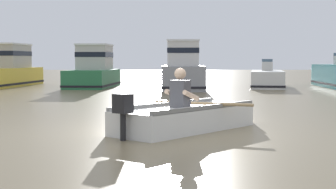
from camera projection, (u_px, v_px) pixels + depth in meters
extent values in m
plane|color=#7A6B4C|center=(152.00, 132.00, 9.61)|extent=(120.00, 120.00, 0.00)
cube|color=white|center=(185.00, 119.00, 9.84)|extent=(2.86, 3.06, 0.44)
cube|color=white|center=(235.00, 112.00, 11.16)|extent=(0.72, 0.70, 0.42)
cube|color=gray|center=(165.00, 104.00, 10.16)|extent=(2.05, 2.35, 0.08)
cube|color=gray|center=(207.00, 107.00, 9.50)|extent=(2.05, 2.35, 0.08)
cube|color=white|center=(182.00, 110.00, 9.76)|extent=(0.95, 0.87, 0.06)
cylinder|color=black|center=(123.00, 124.00, 8.59)|extent=(0.14, 0.14, 0.54)
cube|color=black|center=(123.00, 103.00, 8.57)|extent=(0.37, 0.36, 0.32)
cube|color=#4C4C51|center=(180.00, 94.00, 9.70)|extent=(0.40, 0.39, 0.52)
sphere|color=beige|center=(180.00, 74.00, 9.67)|extent=(0.22, 0.22, 0.22)
cylinder|color=beige|center=(173.00, 94.00, 9.88)|extent=(0.35, 0.38, 0.23)
cylinder|color=beige|center=(191.00, 96.00, 9.60)|extent=(0.35, 0.38, 0.23)
cylinder|color=tan|center=(203.00, 103.00, 9.99)|extent=(1.87, 0.83, 0.06)
cube|color=gold|center=(5.00, 77.00, 26.25)|extent=(2.52, 6.28, 0.93)
cube|color=black|center=(5.00, 83.00, 26.27)|extent=(2.56, 6.33, 0.10)
cube|color=#B2ADA3|center=(9.00, 56.00, 26.72)|extent=(1.74, 2.71, 1.18)
cube|color=black|center=(9.00, 54.00, 26.71)|extent=(1.77, 2.74, 0.24)
cube|color=white|center=(8.00, 44.00, 26.68)|extent=(1.83, 2.84, 0.08)
cube|color=#287042|center=(93.00, 79.00, 25.25)|extent=(2.28, 4.76, 0.85)
cube|color=black|center=(93.00, 84.00, 25.27)|extent=(2.33, 4.80, 0.10)
cube|color=beige|center=(95.00, 58.00, 25.59)|extent=(1.63, 2.06, 1.18)
cube|color=black|center=(95.00, 55.00, 25.58)|extent=(1.66, 2.09, 0.24)
cube|color=white|center=(95.00, 45.00, 25.55)|extent=(1.71, 2.16, 0.08)
cube|color=gray|center=(183.00, 77.00, 24.18)|extent=(1.95, 5.70, 1.06)
cube|color=black|center=(183.00, 84.00, 24.21)|extent=(1.99, 5.74, 0.10)
cube|color=silver|center=(183.00, 54.00, 24.62)|extent=(1.48, 2.41, 1.13)
cube|color=black|center=(183.00, 51.00, 24.61)|extent=(1.51, 2.44, 0.24)
cube|color=white|center=(183.00, 41.00, 24.58)|extent=(1.55, 2.53, 0.08)
cube|color=white|center=(267.00, 79.00, 25.50)|extent=(2.35, 5.04, 0.80)
cube|color=black|center=(267.00, 84.00, 25.52)|extent=(2.40, 5.08, 0.10)
cube|color=beige|center=(267.00, 66.00, 25.81)|extent=(0.61, 0.59, 0.44)
cube|color=slate|center=(267.00, 63.00, 26.06)|extent=(0.53, 0.13, 0.36)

